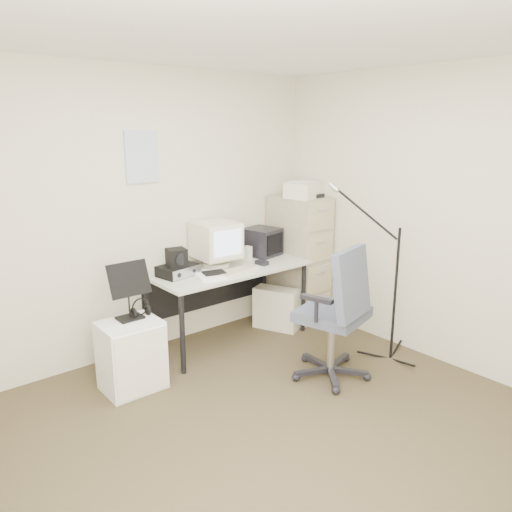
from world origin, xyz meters
TOP-DOWN VIEW (x-y plane):
  - floor at (0.00, 0.00)m, footprint 3.60×3.60m
  - ceiling at (0.00, 0.00)m, footprint 3.60×3.60m
  - wall_back at (0.00, 1.80)m, footprint 3.60×0.02m
  - wall_right at (1.80, 0.00)m, footprint 0.02×3.60m
  - wall_calendar at (-0.02, 1.79)m, footprint 0.30×0.02m
  - filing_cabinet at (1.58, 1.48)m, footprint 0.40×0.60m
  - printer at (1.58, 1.42)m, footprint 0.47×0.38m
  - desk at (0.63, 1.45)m, footprint 1.50×0.70m
  - crt_monitor at (0.58, 1.57)m, footprint 0.39×0.41m
  - crt_tv at (1.17, 1.59)m, footprint 0.36×0.37m
  - desk_speaker at (0.93, 1.55)m, footprint 0.08×0.08m
  - keyboard at (0.58, 1.24)m, footprint 0.45×0.24m
  - mouse at (0.92, 1.31)m, footprint 0.08×0.13m
  - radio_receiver at (0.13, 1.52)m, footprint 0.37×0.29m
  - radio_speaker at (0.10, 1.48)m, footprint 0.18×0.17m
  - papers at (0.33, 1.31)m, footprint 0.32×0.38m
  - pc_tower at (1.17, 1.37)m, footprint 0.37×0.49m
  - office_chair at (0.84, 0.34)m, footprint 0.79×0.79m
  - side_cart at (-0.51, 1.20)m, footprint 0.45×0.37m
  - music_stand at (-0.47, 1.26)m, footprint 0.33×0.20m
  - headphones at (-0.38, 1.25)m, footprint 0.18×0.18m
  - mic_stand at (1.50, 0.22)m, footprint 0.03×0.03m

SIDE VIEW (x-z plane):
  - floor at x=0.00m, z-range -0.01..0.00m
  - pc_tower at x=1.17m, z-range 0.00..0.42m
  - side_cart at x=-0.51m, z-range 0.00..0.56m
  - desk at x=0.63m, z-range 0.00..0.73m
  - office_chair at x=0.84m, z-range 0.00..1.13m
  - headphones at x=-0.38m, z-range 0.59..0.62m
  - filing_cabinet at x=1.58m, z-range 0.00..1.30m
  - papers at x=0.33m, z-range 0.73..0.75m
  - keyboard at x=0.58m, z-range 0.73..0.75m
  - mouse at x=0.92m, z-range 0.73..0.77m
  - mic_stand at x=1.50m, z-range 0.00..1.55m
  - radio_receiver at x=0.13m, z-range 0.73..0.83m
  - music_stand at x=-0.47m, z-range 0.56..1.02m
  - desk_speaker at x=0.93m, z-range 0.73..0.86m
  - crt_tv at x=1.17m, z-range 0.73..1.01m
  - radio_speaker at x=0.10m, z-range 0.83..0.98m
  - crt_monitor at x=0.58m, z-range 0.73..1.14m
  - wall_back at x=0.00m, z-range 0.00..2.50m
  - wall_right at x=1.80m, z-range 0.00..2.50m
  - printer at x=1.58m, z-range 1.30..1.46m
  - wall_calendar at x=-0.02m, z-range 1.53..1.97m
  - ceiling at x=0.00m, z-range 2.50..2.50m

